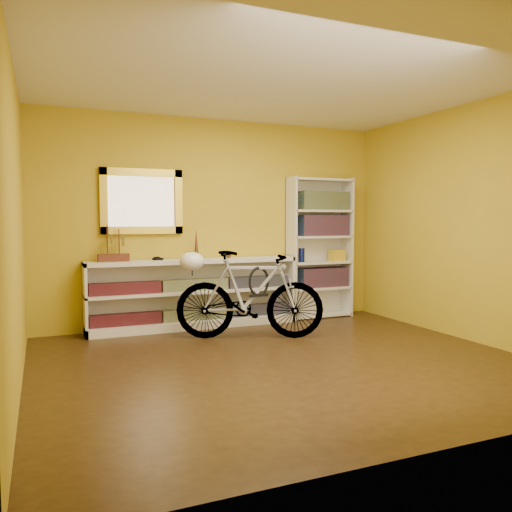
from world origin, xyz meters
name	(u,v)px	position (x,y,z in m)	size (l,w,h in m)	color
floor	(285,362)	(0.00, 0.00, -0.01)	(4.50, 4.00, 0.01)	black
ceiling	(286,78)	(0.00, 0.00, 2.60)	(4.50, 4.00, 0.01)	silver
back_wall	(216,222)	(0.00, 2.00, 1.30)	(4.50, 0.01, 2.60)	gold
left_wall	(14,224)	(-2.25, 0.00, 1.30)	(0.01, 4.00, 2.60)	gold
right_wall	(471,223)	(2.25, 0.00, 1.30)	(0.01, 4.00, 2.60)	gold
gilt_mirror	(142,201)	(-0.95, 1.97, 1.55)	(0.98, 0.06, 0.78)	olive
wall_socket	(280,299)	(0.90, 1.99, 0.25)	(0.09, 0.01, 0.09)	silver
console_unit	(195,293)	(-0.35, 1.81, 0.42)	(2.60, 0.35, 0.85)	silver
cd_row_lower	(195,314)	(-0.35, 1.79, 0.17)	(2.50, 0.13, 0.14)	black
cd_row_upper	(195,285)	(-0.35, 1.79, 0.54)	(2.50, 0.13, 0.14)	navy
model_ship	(113,243)	(-1.31, 1.81, 1.06)	(0.35, 0.13, 0.42)	#461F13
toy_car	(158,260)	(-0.80, 1.81, 0.85)	(0.00, 0.00, 0.00)	black
bronze_ornament	(196,244)	(-0.32, 1.81, 1.04)	(0.06, 0.06, 0.38)	#55361D
decorative_orb	(228,255)	(0.09, 1.81, 0.89)	(0.08, 0.08, 0.08)	#55361D
bookcase	(320,248)	(1.43, 1.84, 0.95)	(0.90, 0.30, 1.90)	silver
book_row_a	(323,277)	(1.48, 1.84, 0.55)	(0.70, 0.22, 0.26)	maroon
book_row_b	(323,225)	(1.48, 1.84, 1.25)	(0.70, 0.22, 0.28)	maroon
book_row_c	(323,201)	(1.48, 1.84, 1.59)	(0.70, 0.22, 0.25)	navy
travel_mug	(302,255)	(1.14, 1.82, 0.86)	(0.08, 0.08, 0.19)	navy
red_tin	(306,204)	(1.23, 1.87, 1.55)	(0.13, 0.13, 0.17)	maroon
yellow_bag	(337,255)	(1.68, 1.80, 0.84)	(0.20, 0.13, 0.16)	gold
bicycle	(250,295)	(0.06, 1.01, 0.49)	(1.68, 0.44, 0.99)	silver
helmet	(192,261)	(-0.54, 1.25, 0.87)	(0.27, 0.26, 0.21)	white
u_lock	(259,282)	(0.15, 0.97, 0.64)	(0.25, 0.25, 0.03)	black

